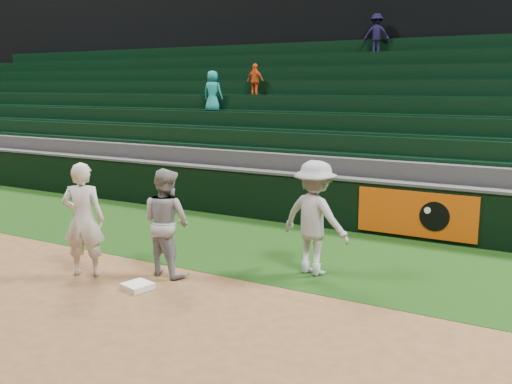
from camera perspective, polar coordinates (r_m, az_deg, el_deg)
ground at (r=9.99m, az=-9.33°, el=-9.20°), size 70.00×70.00×0.00m
foul_grass at (r=12.34m, az=-0.50°, el=-5.19°), size 36.00×4.20×0.01m
upper_deck at (r=25.55m, az=16.74°, el=16.08°), size 40.00×12.00×12.00m
first_base at (r=9.89m, az=-11.76°, el=-9.19°), size 0.51×0.51×0.10m
first_baseman at (r=10.55m, az=-16.88°, el=-2.65°), size 0.89×0.77×2.05m
baserunner at (r=10.28m, az=-8.97°, el=-2.99°), size 1.03×0.85×1.93m
base_coach at (r=10.22m, az=5.91°, el=-2.59°), size 1.45×0.99×2.06m
field_wall at (r=14.07m, az=4.11°, el=-0.61°), size 36.00×0.45×1.25m
stadium_seating at (r=17.37m, az=9.51°, el=4.96°), size 36.00×5.95×5.62m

